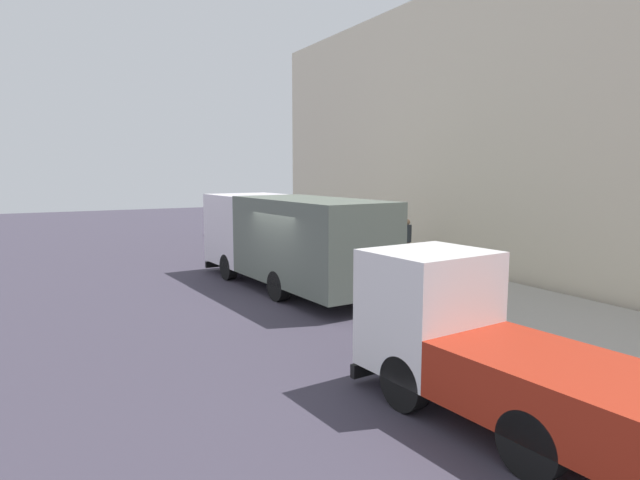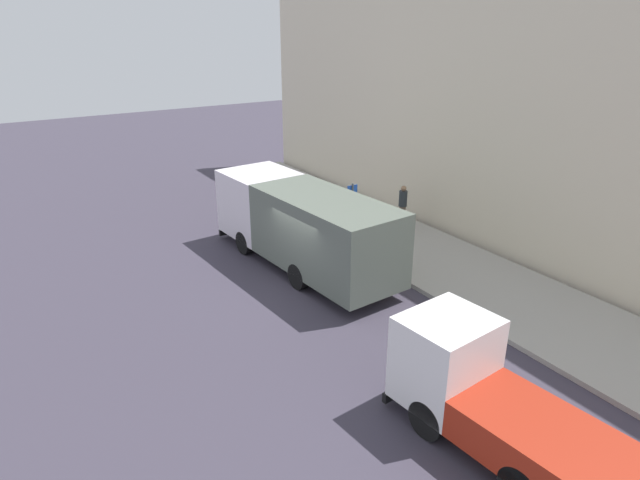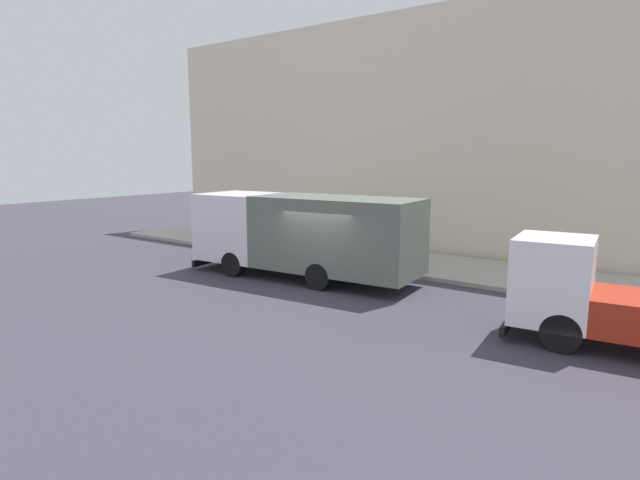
% 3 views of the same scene
% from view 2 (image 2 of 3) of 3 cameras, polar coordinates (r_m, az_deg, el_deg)
% --- Properties ---
extents(ground, '(80.00, 80.00, 0.00)m').
position_cam_2_polar(ground, '(18.14, -1.77, -4.94)').
color(ground, '#3B3644').
extents(sidewalk, '(4.24, 30.00, 0.15)m').
position_cam_2_polar(sidewalk, '(20.92, 10.39, -1.27)').
color(sidewalk, '#A5A198').
rests_on(sidewalk, ground).
extents(building_facade, '(0.50, 30.00, 10.38)m').
position_cam_2_polar(building_facade, '(21.37, 16.71, 12.98)').
color(building_facade, beige).
rests_on(building_facade, ground).
extents(large_utility_truck, '(3.06, 8.54, 2.90)m').
position_cam_2_polar(large_utility_truck, '(19.00, -1.87, 1.75)').
color(large_utility_truck, white).
rests_on(large_utility_truck, ground).
extents(small_flatbed_truck, '(2.35, 5.43, 2.41)m').
position_cam_2_polar(small_flatbed_truck, '(12.00, 17.37, -15.63)').
color(small_flatbed_truck, white).
rests_on(small_flatbed_truck, ground).
extents(pedestrian_walking, '(0.46, 0.46, 1.75)m').
position_cam_2_polar(pedestrian_walking, '(22.97, 8.64, 3.67)').
color(pedestrian_walking, brown).
rests_on(pedestrian_walking, sidewalk).
extents(traffic_cone_orange, '(0.42, 0.42, 0.60)m').
position_cam_2_polar(traffic_cone_orange, '(24.81, -1.36, 3.78)').
color(traffic_cone_orange, orange).
rests_on(traffic_cone_orange, sidewalk).
extents(street_sign_post, '(0.44, 0.08, 2.42)m').
position_cam_2_polar(street_sign_post, '(20.71, 3.37, 3.30)').
color(street_sign_post, '#4C5156').
rests_on(street_sign_post, sidewalk).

